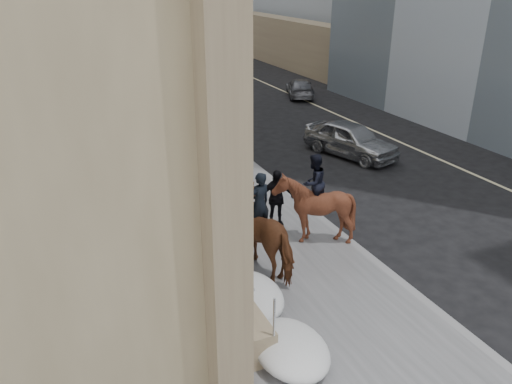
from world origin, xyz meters
The scene contains 14 objects.
ground centered at (0.00, 0.00, 0.00)m, with size 140.00×140.00×0.00m, color black.
sidewalk centered at (0.00, 10.00, 0.06)m, with size 5.00×80.00×0.12m, color #4F4F51.
curb centered at (2.62, 10.00, 0.06)m, with size 0.24×80.00×0.12m, color slate.
lane_line centered at (10.50, 10.00, 0.01)m, with size 0.15×70.00×0.01m, color #BFB78C.
far_podium centered at (15.50, 10.00, 2.00)m, with size 2.00×80.00×4.00m, color #7D6950.
streetlight_mid centered at (2.74, 14.00, 4.58)m, with size 1.71×0.24×8.00m.
streetlight_far centered at (2.74, 34.00, 4.58)m, with size 1.71×0.24×8.00m.
traffic_signal centered at (2.07, 22.00, 4.00)m, with size 4.10×0.22×6.00m.
snow_bank centered at (-1.42, 8.11, 0.47)m, with size 1.70×18.10×0.76m.
mounted_horse_left centered at (-0.28, 1.51, 1.26)m, with size 1.76×2.78×2.74m.
mounted_horse_right centered at (1.58, 2.30, 1.28)m, with size 2.32×2.44×2.73m.
pedestrian centered at (0.99, 3.64, 1.07)m, with size 1.11×0.46×1.90m, color black.
car_silver centered at (7.15, 8.64, 0.77)m, with size 1.82×4.51×1.54m, color #9C9EA4.
car_grey centered at (10.75, 19.98, 0.58)m, with size 1.63×4.02×1.17m, color slate.
Camera 1 is at (-5.36, -9.14, 7.54)m, focal length 35.00 mm.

